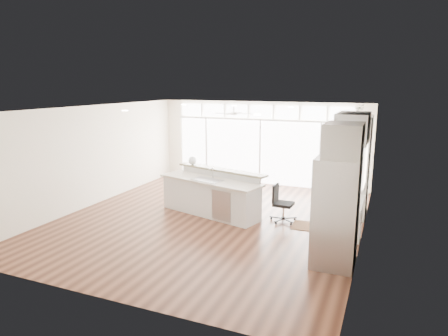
% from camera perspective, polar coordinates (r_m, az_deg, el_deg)
% --- Properties ---
extents(floor, '(7.00, 8.00, 0.02)m').
position_cam_1_polar(floor, '(9.88, -1.91, -7.38)').
color(floor, '#3D1E13').
rests_on(floor, ground).
extents(ceiling, '(7.00, 8.00, 0.02)m').
position_cam_1_polar(ceiling, '(9.34, -2.03, 8.51)').
color(ceiling, white).
rests_on(ceiling, wall_back).
extents(wall_back, '(7.00, 0.04, 2.70)m').
position_cam_1_polar(wall_back, '(13.20, 5.32, 3.59)').
color(wall_back, white).
rests_on(wall_back, floor).
extents(wall_front, '(7.00, 0.04, 2.70)m').
position_cam_1_polar(wall_front, '(6.23, -17.62, -6.48)').
color(wall_front, white).
rests_on(wall_front, floor).
extents(wall_left, '(0.04, 8.00, 2.70)m').
position_cam_1_polar(wall_left, '(11.41, -18.16, 1.72)').
color(wall_left, white).
rests_on(wall_left, floor).
extents(wall_right, '(0.04, 8.00, 2.70)m').
position_cam_1_polar(wall_right, '(8.69, 19.51, -1.45)').
color(wall_right, white).
rests_on(wall_right, floor).
extents(glass_wall, '(5.80, 0.06, 2.08)m').
position_cam_1_polar(glass_wall, '(13.19, 5.21, 2.26)').
color(glass_wall, white).
rests_on(glass_wall, wall_back).
extents(transom_row, '(5.90, 0.06, 0.40)m').
position_cam_1_polar(transom_row, '(13.03, 5.33, 8.03)').
color(transom_row, white).
rests_on(transom_row, wall_back).
extents(desk_window, '(0.04, 0.85, 0.85)m').
position_cam_1_polar(desk_window, '(8.94, 19.47, 0.23)').
color(desk_window, white).
rests_on(desk_window, wall_right).
extents(ceiling_fan, '(1.16, 1.16, 0.32)m').
position_cam_1_polar(ceiling_fan, '(12.12, 1.41, 8.26)').
color(ceiling_fan, silver).
rests_on(ceiling_fan, ceiling).
extents(recessed_lights, '(3.40, 3.00, 0.02)m').
position_cam_1_polar(recessed_lights, '(9.52, -1.52, 8.46)').
color(recessed_lights, white).
rests_on(recessed_lights, ceiling).
extents(oven_cabinet, '(0.64, 1.20, 2.50)m').
position_cam_1_polar(oven_cabinet, '(10.49, 18.30, 0.29)').
color(oven_cabinet, silver).
rests_on(oven_cabinet, floor).
extents(desk_nook, '(0.72, 1.30, 0.76)m').
position_cam_1_polar(desk_nook, '(9.26, 16.92, -6.71)').
color(desk_nook, silver).
rests_on(desk_nook, floor).
extents(upper_cabinets, '(0.64, 1.30, 0.64)m').
position_cam_1_polar(upper_cabinets, '(8.84, 17.95, 5.47)').
color(upper_cabinets, silver).
rests_on(upper_cabinets, wall_right).
extents(refrigerator, '(0.76, 0.90, 2.00)m').
position_cam_1_polar(refrigerator, '(7.51, 15.69, -6.03)').
color(refrigerator, '#A6A6AB').
rests_on(refrigerator, floor).
extents(fridge_cabinet, '(0.64, 0.90, 0.60)m').
position_cam_1_polar(fridge_cabinet, '(7.22, 16.74, 3.80)').
color(fridge_cabinet, silver).
rests_on(fridge_cabinet, wall_right).
extents(framed_photos, '(0.06, 0.22, 0.80)m').
position_cam_1_polar(framed_photos, '(9.58, 19.64, 0.05)').
color(framed_photos, black).
rests_on(framed_photos, wall_right).
extents(kitchen_island, '(2.97, 1.74, 1.11)m').
position_cam_1_polar(kitchen_island, '(10.11, -1.99, -3.59)').
color(kitchen_island, silver).
rests_on(kitchen_island, floor).
extents(rug, '(0.98, 0.74, 0.01)m').
position_cam_1_polar(rug, '(9.60, 12.56, -8.17)').
color(rug, '#3C2213').
rests_on(rug, floor).
extents(office_chair, '(0.47, 0.44, 0.89)m').
position_cam_1_polar(office_chair, '(9.70, 8.52, -5.08)').
color(office_chair, black).
rests_on(office_chair, floor).
extents(fishbowl, '(0.28, 0.28, 0.22)m').
position_cam_1_polar(fishbowl, '(10.86, -4.52, 1.08)').
color(fishbowl, silver).
rests_on(fishbowl, kitchen_island).
extents(monitor, '(0.10, 0.45, 0.37)m').
position_cam_1_polar(monitor, '(9.11, 16.63, -3.29)').
color(monitor, black).
rests_on(monitor, desk_nook).
extents(keyboard, '(0.17, 0.36, 0.02)m').
position_cam_1_polar(keyboard, '(9.17, 15.51, -4.26)').
color(keyboard, silver).
rests_on(keyboard, desk_nook).
extents(potted_plant, '(0.26, 0.29, 0.21)m').
position_cam_1_polar(potted_plant, '(10.31, 18.80, 7.69)').
color(potted_plant, '#2D5524').
rests_on(potted_plant, oven_cabinet).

